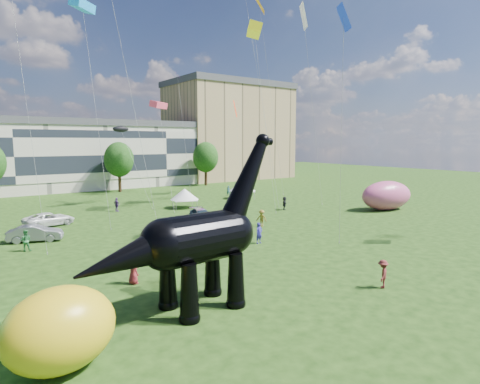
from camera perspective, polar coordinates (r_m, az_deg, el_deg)
ground at (r=25.78m, az=6.92°, el=-13.29°), size 220.00×220.00×0.00m
terrace_row at (r=80.14m, az=-29.90°, el=4.11°), size 78.00×11.00×12.00m
apartment_block at (r=100.13m, az=-1.59°, el=8.35°), size 28.00×18.00×22.00m
tree_mid_right at (r=74.82m, az=-16.85°, el=4.82°), size 5.20×5.20×9.44m
tree_far_right at (r=82.49m, az=-4.91°, el=5.30°), size 5.20×5.20×9.44m
dinosaur_sculpture at (r=21.48m, az=-6.69°, el=-7.11°), size 12.03×3.46×9.83m
car_grey at (r=40.86m, az=-27.12°, el=-5.24°), size 4.86×3.00×1.51m
car_white at (r=47.67m, az=-25.51°, el=-3.51°), size 5.55×3.46×1.43m
car_dark at (r=45.63m, az=-5.52°, el=-3.32°), size 2.93×5.09×1.39m
gazebo_near at (r=54.90m, az=-7.90°, el=-0.33°), size 4.76×4.76×2.65m
gazebo_far at (r=63.30m, az=0.35°, el=0.88°), size 5.37×5.37×2.89m
inflatable_pink at (r=56.27m, az=20.11°, el=-0.46°), size 8.25×5.17×3.84m
inflatable_yellow at (r=18.02m, az=-24.24°, el=-17.41°), size 4.79×3.92×3.37m
visitors at (r=38.09m, az=-9.48°, el=-5.19°), size 47.40×41.91×1.87m
kites at (r=43.45m, az=-18.35°, el=23.82°), size 58.15×44.64×28.64m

